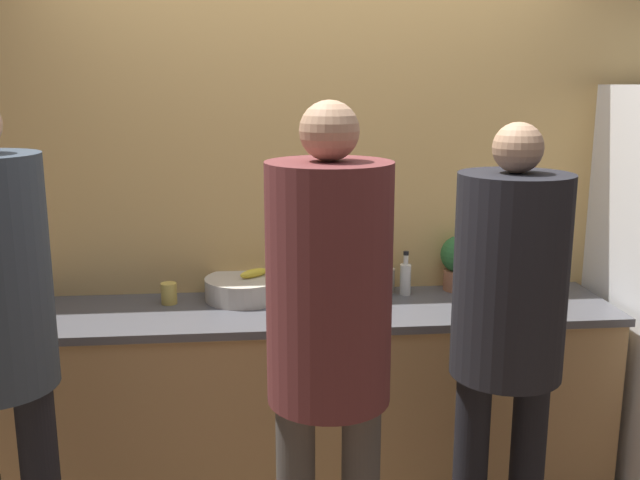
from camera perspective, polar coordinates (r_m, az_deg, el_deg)
wall_back at (r=3.39m, az=-0.82°, el=2.66°), size 5.20×0.06×2.60m
counter at (r=3.37m, az=-0.35°, el=-12.59°), size 2.67×0.62×0.90m
person_center at (r=2.28m, az=0.71°, el=-6.88°), size 0.40×0.40×1.83m
person_right at (r=2.66m, az=14.82°, el=-5.55°), size 0.40×0.40×1.75m
fruit_bowl at (r=3.31m, az=-6.06°, el=-3.83°), size 0.36×0.36×0.14m
utensil_crock at (r=3.41m, az=5.01°, el=-3.13°), size 0.12×0.12×0.28m
bottle_green at (r=3.29m, az=4.31°, el=-3.14°), size 0.06×0.06×0.24m
bottle_clear at (r=3.37m, az=6.85°, el=-3.02°), size 0.05×0.05×0.21m
cup_yellow at (r=3.30m, az=-11.99°, el=-4.21°), size 0.07×0.07×0.10m
potted_plant at (r=3.48m, az=11.07°, el=-1.66°), size 0.18×0.18×0.27m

